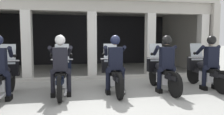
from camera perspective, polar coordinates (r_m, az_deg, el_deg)
ground_plane at (r=8.60m, az=-3.17°, el=-4.93°), size 80.00×80.00×0.00m
station_building at (r=10.78m, az=-6.89°, el=7.83°), size 10.66×5.36×3.14m
kerb_strip at (r=7.70m, az=-5.20°, el=-5.63°), size 10.16×0.24×0.12m
motorcycle_far_left at (r=5.88m, az=-27.91°, el=-5.06°), size 0.62×2.04×1.35m
motorcycle_left at (r=5.75m, az=-13.81°, el=-4.84°), size 0.62×2.04×1.35m
police_officer_left at (r=5.41m, az=-14.08°, el=-0.77°), size 0.63×0.61×1.58m
motorcycle_center at (r=5.83m, az=0.32°, el=-4.57°), size 0.62×2.04×1.35m
police_officer_center at (r=5.50m, az=0.86°, el=-0.54°), size 0.63×0.61×1.58m
motorcycle_right at (r=6.17m, az=13.59°, el=-4.19°), size 0.62×2.04×1.35m
police_officer_right at (r=5.86m, az=14.80°, el=-0.37°), size 0.63×0.61×1.58m
motorcycle_far_right at (r=6.93m, az=24.16°, el=-3.50°), size 0.62×2.04×1.35m
police_officer_far_right at (r=6.65m, az=25.67°, el=-0.09°), size 0.63×0.61×1.58m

